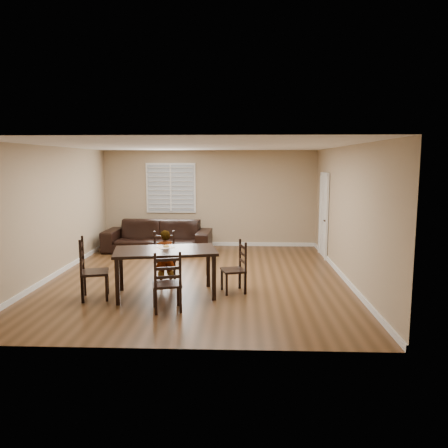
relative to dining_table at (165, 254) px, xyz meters
The scene contains 11 objects.
ground 1.51m from the dining_table, 69.66° to the left, with size 7.00×7.00×0.00m, color brown.
room 1.83m from the dining_table, 70.76° to the left, with size 6.04×7.04×2.72m.
dining_table is the anchor object (origin of this frame).
chair_near 1.16m from the dining_table, 101.12° to the left, with size 0.51×0.49×0.98m.
chair_far 0.98m from the dining_table, 78.36° to the right, with size 0.54×0.52×1.00m.
chair_left 1.38m from the dining_table, 168.46° to the right, with size 0.57×0.59×1.09m.
chair_right 1.38m from the dining_table, 11.57° to the left, with size 0.50×0.52×0.95m.
child 0.68m from the dining_table, 101.15° to the left, with size 0.40×0.26×1.09m, color gray.
napkin 0.22m from the dining_table, 101.15° to the left, with size 0.27×0.27×0.00m, color #EFE1CD.
donut 0.23m from the dining_table, 94.81° to the left, with size 0.11×0.11×0.04m.
sofa 3.95m from the dining_table, 102.85° to the left, with size 2.82×1.10×0.82m, color black.
Camera 1 is at (0.89, -8.79, 2.38)m, focal length 35.00 mm.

